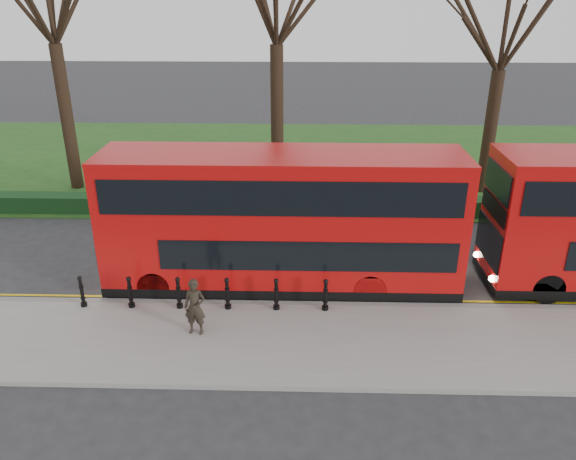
{
  "coord_description": "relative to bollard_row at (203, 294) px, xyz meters",
  "views": [
    {
      "loc": [
        3.24,
        -16.21,
        9.34
      ],
      "look_at": [
        2.78,
        0.5,
        2.0
      ],
      "focal_mm": 35.0,
      "sensor_mm": 36.0,
      "label": 1
    }
  ],
  "objects": [
    {
      "name": "kerb",
      "position": [
        -0.22,
        0.35,
        -0.57
      ],
      "size": [
        60.0,
        0.25,
        0.16
      ],
      "primitive_type": "cube",
      "color": "slate",
      "rests_on": "ground"
    },
    {
      "name": "grass_verge",
      "position": [
        -0.22,
        16.35,
        -0.62
      ],
      "size": [
        60.0,
        18.0,
        0.06
      ],
      "primitive_type": "cube",
      "color": "#1F4717",
      "rests_on": "ground"
    },
    {
      "name": "bollard_row",
      "position": [
        0.0,
        0.0,
        0.0
      ],
      "size": [
        7.65,
        0.15,
        1.0
      ],
      "color": "black",
      "rests_on": "pavement"
    },
    {
      "name": "yellow_line_outer",
      "position": [
        -0.22,
        0.65,
        -0.64
      ],
      "size": [
        60.0,
        0.1,
        0.01
      ],
      "primitive_type": "cube",
      "color": "yellow",
      "rests_on": "ground"
    },
    {
      "name": "tree_right",
      "position": [
        11.78,
        11.35,
        7.01
      ],
      "size": [
        6.75,
        6.75,
        10.54
      ],
      "color": "black",
      "rests_on": "ground"
    },
    {
      "name": "hedge",
      "position": [
        -0.22,
        8.15,
        -0.25
      ],
      "size": [
        60.0,
        0.9,
        0.8
      ],
      "primitive_type": "cube",
      "color": "black",
      "rests_on": "ground"
    },
    {
      "name": "ground",
      "position": [
        -0.22,
        1.35,
        -0.65
      ],
      "size": [
        120.0,
        120.0,
        0.0
      ],
      "primitive_type": "plane",
      "color": "#28282B",
      "rests_on": "ground"
    },
    {
      "name": "pedestrian",
      "position": [
        0.02,
        -1.34,
        0.35
      ],
      "size": [
        0.66,
        0.48,
        1.7
      ],
      "primitive_type": "imported",
      "rotation": [
        0.0,
        0.0,
        -0.12
      ],
      "color": "black",
      "rests_on": "pavement"
    },
    {
      "name": "pavement",
      "position": [
        -0.22,
        -1.65,
        -0.57
      ],
      "size": [
        60.0,
        4.0,
        0.15
      ],
      "primitive_type": "cube",
      "color": "gray",
      "rests_on": "ground"
    },
    {
      "name": "yellow_line_inner",
      "position": [
        -0.22,
        0.85,
        -0.64
      ],
      "size": [
        60.0,
        0.1,
        0.01
      ],
      "primitive_type": "cube",
      "color": "yellow",
      "rests_on": "ground"
    },
    {
      "name": "bus_lead",
      "position": [
        2.36,
        1.81,
        1.65
      ],
      "size": [
        11.48,
        2.64,
        4.57
      ],
      "color": "#AC0B0B",
      "rests_on": "ground"
    }
  ]
}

